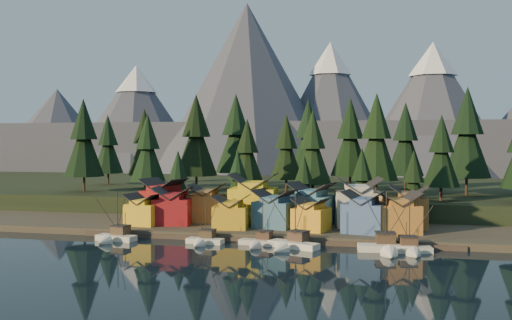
% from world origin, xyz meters
% --- Properties ---
extents(ground, '(500.00, 500.00, 0.00)m').
position_xyz_m(ground, '(0.00, 0.00, 0.00)').
color(ground, black).
rests_on(ground, ground).
extents(shore_strip, '(400.00, 50.00, 1.50)m').
position_xyz_m(shore_strip, '(0.00, 40.00, 0.75)').
color(shore_strip, '#3E372D').
rests_on(shore_strip, ground).
extents(hillside, '(420.00, 100.00, 6.00)m').
position_xyz_m(hillside, '(0.00, 90.00, 3.00)').
color(hillside, black).
rests_on(hillside, ground).
extents(dock, '(80.00, 4.00, 1.00)m').
position_xyz_m(dock, '(0.00, 16.50, 0.50)').
color(dock, '#4E4138').
rests_on(dock, ground).
extents(mountain_ridge, '(560.00, 190.00, 90.00)m').
position_xyz_m(mountain_ridge, '(-4.20, 213.59, 26.06)').
color(mountain_ridge, '#4E5164').
rests_on(mountain_ridge, ground).
extents(boat_0, '(9.14, 9.73, 11.36)m').
position_xyz_m(boat_0, '(-30.64, 9.43, 2.27)').
color(boat_0, beige).
rests_on(boat_0, ground).
extents(boat_2, '(7.94, 8.55, 10.13)m').
position_xyz_m(boat_2, '(-11.27, 10.70, 2.04)').
color(boat_2, silver).
rests_on(boat_2, ground).
extents(boat_3, '(9.68, 10.35, 10.05)m').
position_xyz_m(boat_3, '(0.36, 11.37, 1.83)').
color(boat_3, beige).
rests_on(boat_3, ground).
extents(boat_4, '(10.89, 11.36, 11.85)m').
position_xyz_m(boat_4, '(6.85, 9.78, 2.22)').
color(boat_4, silver).
rests_on(boat_4, ground).
extents(boat_5, '(11.37, 12.15, 12.71)m').
position_xyz_m(boat_5, '(25.19, 10.26, 2.40)').
color(boat_5, white).
rests_on(boat_5, ground).
extents(boat_6, '(8.70, 9.29, 10.94)m').
position_xyz_m(boat_6, '(29.50, 10.41, 2.21)').
color(boat_6, beige).
rests_on(boat_6, ground).
extents(house_front_0, '(7.85, 7.50, 7.21)m').
position_xyz_m(house_front_0, '(-29.89, 22.88, 5.29)').
color(house_front_0, gold).
rests_on(house_front_0, shore_strip).
extents(house_front_1, '(9.53, 9.25, 8.70)m').
position_xyz_m(house_front_1, '(-23.73, 25.42, 6.07)').
color(house_front_1, maroon).
rests_on(house_front_1, shore_strip).
extents(house_front_2, '(8.02, 8.08, 7.33)m').
position_xyz_m(house_front_2, '(-8.76, 22.81, 5.35)').
color(house_front_2, gold).
rests_on(house_front_2, shore_strip).
extents(house_front_3, '(9.80, 9.49, 8.51)m').
position_xyz_m(house_front_3, '(0.43, 26.05, 5.97)').
color(house_front_3, '#366180').
rests_on(house_front_3, shore_strip).
extents(house_front_4, '(8.53, 8.93, 7.11)m').
position_xyz_m(house_front_4, '(9.00, 23.69, 5.23)').
color(house_front_4, gold).
rests_on(house_front_4, shore_strip).
extents(house_front_5, '(9.80, 9.20, 8.87)m').
position_xyz_m(house_front_5, '(20.33, 23.41, 6.16)').
color(house_front_5, '#3D5C90').
rests_on(house_front_5, shore_strip).
extents(house_front_6, '(10.49, 10.14, 8.75)m').
position_xyz_m(house_front_6, '(27.13, 24.94, 6.10)').
color(house_front_6, '#C68033').
rests_on(house_front_6, shore_strip).
extents(house_back_0, '(10.57, 10.26, 10.11)m').
position_xyz_m(house_back_0, '(-29.05, 32.91, 6.81)').
color(house_back_0, maroon).
rests_on(house_back_0, shore_strip).
extents(house_back_1, '(8.62, 8.71, 8.99)m').
position_xyz_m(house_back_1, '(-17.52, 31.41, 6.22)').
color(house_back_1, olive).
rests_on(house_back_1, shore_strip).
extents(house_back_2, '(11.61, 10.79, 11.55)m').
position_xyz_m(house_back_2, '(-6.35, 33.66, 7.57)').
color(house_back_2, yellow).
rests_on(house_back_2, shore_strip).
extents(house_back_3, '(11.21, 10.44, 9.68)m').
position_xyz_m(house_back_3, '(7.72, 33.19, 6.58)').
color(house_back_3, teal).
rests_on(house_back_3, shore_strip).
extents(house_back_4, '(11.65, 11.31, 11.09)m').
position_xyz_m(house_back_4, '(18.56, 32.61, 7.32)').
color(house_back_4, beige).
rests_on(house_back_4, shore_strip).
extents(house_back_5, '(8.73, 8.83, 9.47)m').
position_xyz_m(house_back_5, '(29.77, 33.03, 6.47)').
color(house_back_5, olive).
rests_on(house_back_5, shore_strip).
extents(tree_hill_0, '(11.77, 11.77, 27.41)m').
position_xyz_m(tree_hill_0, '(-62.00, 52.00, 20.99)').
color(tree_hill_0, '#332319').
rests_on(tree_hill_0, hillside).
extents(tree_hill_1, '(10.79, 10.79, 25.13)m').
position_xyz_m(tree_hill_1, '(-50.00, 68.00, 19.74)').
color(tree_hill_1, '#332319').
rests_on(tree_hill_1, hillside).
extents(tree_hill_2, '(9.71, 9.71, 22.62)m').
position_xyz_m(tree_hill_2, '(-40.00, 48.00, 18.37)').
color(tree_hill_2, '#332319').
rests_on(tree_hill_2, hillside).
extents(tree_hill_3, '(12.33, 12.33, 28.72)m').
position_xyz_m(tree_hill_3, '(-30.00, 60.00, 21.70)').
color(tree_hill_3, '#332319').
rests_on(tree_hill_3, hillside).
extents(tree_hill_4, '(12.84, 12.84, 29.92)m').
position_xyz_m(tree_hill_4, '(-22.00, 75.00, 22.36)').
color(tree_hill_4, '#332319').
rests_on(tree_hill_4, hillside).
extents(tree_hill_5, '(9.01, 9.01, 20.98)m').
position_xyz_m(tree_hill_5, '(-12.00, 50.00, 17.46)').
color(tree_hill_5, '#332319').
rests_on(tree_hill_5, hillside).
extents(tree_hill_6, '(9.72, 9.72, 22.64)m').
position_xyz_m(tree_hill_6, '(-4.00, 65.00, 18.37)').
color(tree_hill_6, '#332319').
rests_on(tree_hill_6, hillside).
extents(tree_hill_7, '(9.91, 9.91, 23.09)m').
position_xyz_m(tree_hill_7, '(6.00, 48.00, 18.62)').
color(tree_hill_7, '#332319').
rests_on(tree_hill_7, hillside).
extents(tree_hill_8, '(11.89, 11.89, 27.70)m').
position_xyz_m(tree_hill_8, '(14.00, 72.00, 21.14)').
color(tree_hill_8, '#332319').
rests_on(tree_hill_8, hillside).
extents(tree_hill_9, '(11.90, 11.90, 27.72)m').
position_xyz_m(tree_hill_9, '(22.00, 55.00, 21.15)').
color(tree_hill_9, '#332319').
rests_on(tree_hill_9, hillside).
extents(tree_hill_10, '(11.48, 11.48, 26.74)m').
position_xyz_m(tree_hill_10, '(30.00, 80.00, 20.62)').
color(tree_hill_10, '#332319').
rests_on(tree_hill_10, hillside).
extents(tree_hill_11, '(9.27, 9.27, 21.59)m').
position_xyz_m(tree_hill_11, '(38.00, 50.00, 17.80)').
color(tree_hill_11, '#332319').
rests_on(tree_hill_11, hillside).
extents(tree_hill_12, '(12.81, 12.81, 29.85)m').
position_xyz_m(tree_hill_12, '(46.00, 66.00, 22.32)').
color(tree_hill_12, '#332319').
rests_on(tree_hill_12, hillside).
extents(tree_hill_15, '(12.16, 12.16, 28.33)m').
position_xyz_m(tree_hill_15, '(0.00, 82.00, 21.49)').
color(tree_hill_15, '#332319').
rests_on(tree_hill_15, hillside).
extents(tree_hill_16, '(10.25, 10.25, 23.87)m').
position_xyz_m(tree_hill_16, '(-68.00, 78.00, 19.05)').
color(tree_hill_16, '#332319').
rests_on(tree_hill_16, hillside).
extents(tree_shore_0, '(7.32, 7.32, 17.05)m').
position_xyz_m(tree_shore_0, '(-28.00, 40.00, 10.81)').
color(tree_shore_0, '#332319').
rests_on(tree_shore_0, shore_strip).
extents(tree_shore_1, '(7.42, 7.42, 17.28)m').
position_xyz_m(tree_shore_1, '(-12.00, 40.00, 10.94)').
color(tree_shore_1, '#332319').
rests_on(tree_shore_1, shore_strip).
extents(tree_shore_2, '(6.89, 6.89, 16.04)m').
position_xyz_m(tree_shore_2, '(5.00, 40.00, 10.26)').
color(tree_shore_2, '#332319').
rests_on(tree_shore_2, shore_strip).
extents(tree_shore_3, '(7.67, 7.67, 17.87)m').
position_xyz_m(tree_shore_3, '(19.00, 40.00, 11.26)').
color(tree_shore_3, '#332319').
rests_on(tree_shore_3, shore_strip).
extents(tree_shore_4, '(7.47, 7.47, 17.40)m').
position_xyz_m(tree_shore_4, '(31.00, 40.00, 11.01)').
color(tree_shore_4, '#332319').
rests_on(tree_shore_4, shore_strip).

